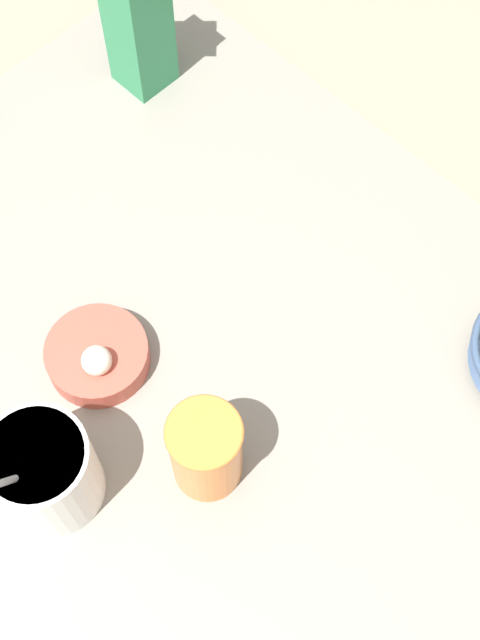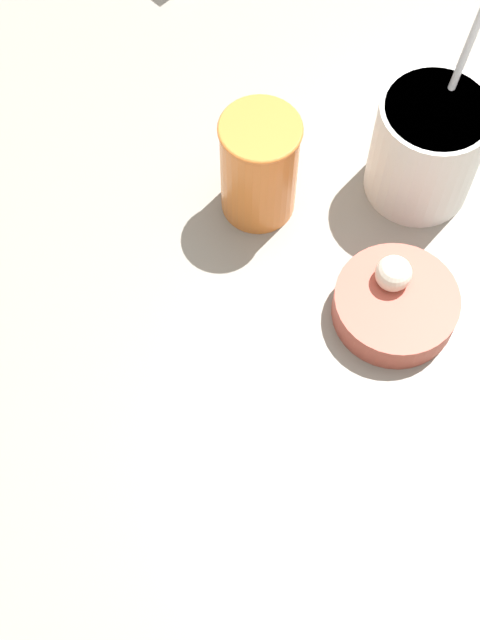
% 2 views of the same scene
% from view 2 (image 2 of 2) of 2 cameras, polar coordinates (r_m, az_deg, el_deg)
% --- Properties ---
extents(ground_plane, '(6.00, 6.00, 0.00)m').
position_cam_2_polar(ground_plane, '(1.04, 6.22, 3.97)').
color(ground_plane, gray).
extents(countertop, '(1.14, 1.14, 0.03)m').
position_cam_2_polar(countertop, '(1.03, 6.31, 4.45)').
color(countertop, gray).
rests_on(countertop, ground_plane).
extents(yogurt_tub, '(0.12, 0.15, 0.24)m').
position_cam_2_polar(yogurt_tub, '(1.01, 11.91, 10.96)').
color(yogurt_tub, white).
rests_on(yogurt_tub, countertop).
extents(drinking_cup, '(0.09, 0.09, 0.14)m').
position_cam_2_polar(drinking_cup, '(0.98, 1.23, 9.84)').
color(drinking_cup, orange).
rests_on(drinking_cup, countertop).
extents(garlic_bowl, '(0.13, 0.13, 0.07)m').
position_cam_2_polar(garlic_bowl, '(0.96, 9.89, 1.09)').
color(garlic_bowl, '#B24C3D').
rests_on(garlic_bowl, countertop).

